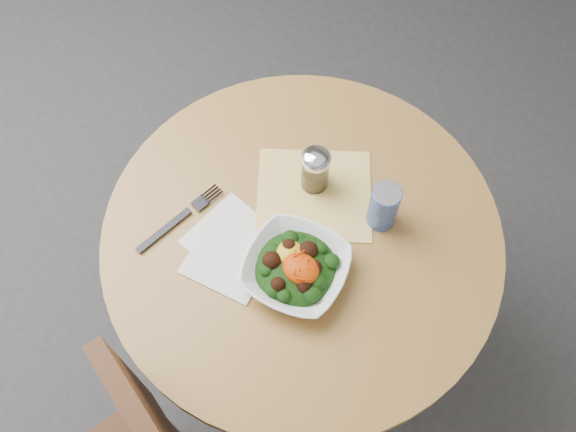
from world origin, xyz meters
name	(u,v)px	position (x,y,z in m)	size (l,w,h in m)	color
ground	(298,333)	(0.00, 0.00, 0.00)	(6.00, 6.00, 0.00)	#2F2F32
table	(301,268)	(0.00, 0.00, 0.55)	(0.90, 0.90, 0.75)	black
cloth_napkin	(314,194)	(-0.03, 0.10, 0.75)	(0.26, 0.24, 0.00)	#FFB70D
paper_napkins	(231,248)	(-0.11, -0.12, 0.75)	(0.21, 0.23, 0.00)	white
salad_bowl	(296,268)	(0.04, -0.09, 0.78)	(0.24, 0.24, 0.08)	white
fork	(182,216)	(-0.25, -0.11, 0.76)	(0.08, 0.23, 0.00)	black
spice_shaker	(315,170)	(-0.05, 0.13, 0.81)	(0.07, 0.07, 0.12)	silver
beverage_can	(384,206)	(0.13, 0.13, 0.81)	(0.07, 0.07, 0.13)	navy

